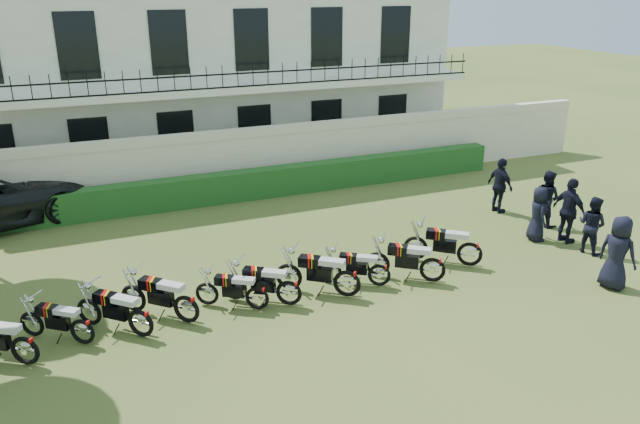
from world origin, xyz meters
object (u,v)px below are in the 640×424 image
(officer_4, at_px, (546,198))
(officer_5, at_px, (500,186))
(officer_1, at_px, (592,225))
(officer_2, at_px, (569,211))
(motorcycle_5, at_px, (289,287))
(motorcycle_3, at_px, (186,303))
(motorcycle_9, at_px, (470,248))
(motorcycle_2, at_px, (140,317))
(officer_3, at_px, (538,214))
(motorcycle_1, at_px, (82,326))
(motorcycle_8, at_px, (433,264))
(motorcycle_6, at_px, (347,277))
(motorcycle_4, at_px, (257,293))
(motorcycle_7, at_px, (379,270))
(officer_0, at_px, (618,253))
(motorcycle_0, at_px, (24,344))

(officer_4, xyz_separation_m, officer_5, (-0.58, 1.48, 0.03))
(officer_1, bearing_deg, officer_5, -9.13)
(officer_2, bearing_deg, motorcycle_5, 88.09)
(motorcycle_3, bearing_deg, officer_2, -44.15)
(motorcycle_9, height_order, officer_5, officer_5)
(motorcycle_2, bearing_deg, motorcycle_5, -44.49)
(motorcycle_3, relative_size, motorcycle_9, 0.92)
(motorcycle_3, bearing_deg, officer_1, -48.26)
(motorcycle_3, height_order, officer_2, officer_2)
(motorcycle_2, relative_size, officer_4, 0.85)
(officer_2, height_order, officer_3, officer_2)
(motorcycle_1, relative_size, motorcycle_8, 0.87)
(motorcycle_5, bearing_deg, officer_2, -52.02)
(motorcycle_6, bearing_deg, motorcycle_5, 122.17)
(officer_2, bearing_deg, officer_4, -20.39)
(motorcycle_3, height_order, officer_1, officer_1)
(motorcycle_2, relative_size, officer_3, 0.92)
(motorcycle_1, xyz_separation_m, motorcycle_4, (3.77, -0.00, -0.00))
(motorcycle_7, relative_size, officer_0, 0.83)
(motorcycle_9, distance_m, officer_3, 3.00)
(motorcycle_0, bearing_deg, motorcycle_2, -51.28)
(officer_0, height_order, officer_2, officer_2)
(motorcycle_6, xyz_separation_m, motorcycle_9, (3.71, 0.29, -0.01))
(motorcycle_8, xyz_separation_m, officer_2, (4.98, 0.73, 0.45))
(motorcycle_6, xyz_separation_m, officer_5, (7.07, 3.42, 0.37))
(motorcycle_0, xyz_separation_m, officer_5, (14.05, 3.54, 0.42))
(motorcycle_6, distance_m, officer_2, 7.31)
(motorcycle_1, relative_size, officer_2, 0.76)
(motorcycle_4, xyz_separation_m, motorcycle_7, (3.12, -0.03, 0.01))
(motorcycle_4, height_order, motorcycle_9, motorcycle_9)
(motorcycle_6, bearing_deg, officer_4, -37.87)
(motorcycle_3, bearing_deg, motorcycle_7, -46.66)
(motorcycle_5, xyz_separation_m, officer_5, (8.48, 3.28, 0.42))
(motorcycle_7, height_order, officer_2, officer_2)
(officer_4, bearing_deg, motorcycle_5, 87.04)
(officer_0, relative_size, officer_3, 1.16)
(motorcycle_0, xyz_separation_m, motorcycle_6, (6.99, 0.12, 0.05))
(motorcycle_0, relative_size, motorcycle_9, 0.99)
(motorcycle_2, height_order, officer_5, officer_5)
(officer_5, bearing_deg, motorcycle_9, 128.74)
(officer_0, bearing_deg, motorcycle_3, 60.15)
(motorcycle_7, relative_size, officer_1, 0.95)
(motorcycle_6, xyz_separation_m, officer_4, (7.64, 1.94, 0.34))
(motorcycle_2, xyz_separation_m, officer_3, (11.35, 1.03, 0.31))
(officer_3, bearing_deg, officer_1, -131.20)
(motorcycle_2, distance_m, officer_3, 11.40)
(motorcycle_3, xyz_separation_m, motorcycle_6, (3.76, -0.27, 0.02))
(motorcycle_8, bearing_deg, motorcycle_1, 124.71)
(motorcycle_6, xyz_separation_m, motorcycle_7, (0.98, 0.21, -0.08))
(motorcycle_5, xyz_separation_m, officer_3, (8.00, 0.95, 0.31))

